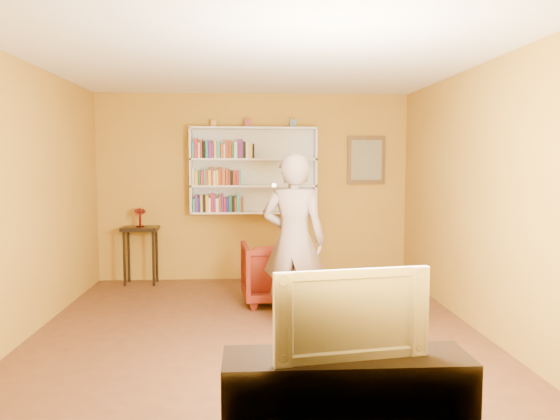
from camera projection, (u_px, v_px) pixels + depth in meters
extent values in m
cube|color=#4E2C19|center=(257.00, 336.00, 5.59)|extent=(5.30, 5.80, 0.12)
cube|color=#A6771E|center=(254.00, 187.00, 7.98)|extent=(5.30, 0.04, 2.70)
cube|color=#A6771E|center=(265.00, 230.00, 2.97)|extent=(5.30, 0.04, 2.70)
cube|color=#A6771E|center=(25.00, 200.00, 5.33)|extent=(0.04, 5.80, 2.70)
cube|color=#A6771E|center=(477.00, 198.00, 5.61)|extent=(0.04, 5.80, 2.70)
cube|color=white|center=(256.00, 59.00, 5.35)|extent=(5.30, 5.80, 0.06)
cube|color=silver|center=(253.00, 170.00, 7.92)|extent=(1.80, 0.03, 1.20)
cube|color=silver|center=(191.00, 171.00, 7.73)|extent=(0.03, 0.28, 1.20)
cube|color=silver|center=(315.00, 170.00, 7.84)|extent=(0.03, 0.28, 1.20)
cube|color=silver|center=(254.00, 212.00, 7.84)|extent=(1.80, 0.28, 0.03)
cube|color=silver|center=(254.00, 186.00, 7.81)|extent=(1.80, 0.28, 0.03)
cube|color=silver|center=(254.00, 159.00, 7.77)|extent=(1.80, 0.28, 0.03)
cube|color=silver|center=(253.00, 128.00, 7.73)|extent=(1.80, 0.28, 0.03)
cube|color=teal|center=(194.00, 205.00, 7.73)|extent=(0.03, 0.16, 0.19)
cube|color=#632672|center=(197.00, 203.00, 7.72)|extent=(0.03, 0.15, 0.25)
cube|color=navy|center=(199.00, 205.00, 7.73)|extent=(0.03, 0.16, 0.21)
cube|color=gold|center=(202.00, 203.00, 7.73)|extent=(0.03, 0.16, 0.24)
cube|color=black|center=(205.00, 203.00, 7.74)|extent=(0.03, 0.16, 0.24)
cube|color=gold|center=(207.00, 204.00, 7.73)|extent=(0.03, 0.15, 0.24)
cube|color=silver|center=(210.00, 205.00, 7.75)|extent=(0.03, 0.18, 0.20)
cube|color=red|center=(212.00, 203.00, 7.74)|extent=(0.03, 0.15, 0.27)
cube|color=#632672|center=(215.00, 203.00, 7.76)|extent=(0.03, 0.19, 0.25)
cube|color=silver|center=(218.00, 205.00, 7.76)|extent=(0.04, 0.19, 0.19)
cube|color=#A94721|center=(220.00, 203.00, 7.76)|extent=(0.02, 0.17, 0.24)
cube|color=#632672|center=(223.00, 203.00, 7.75)|extent=(0.03, 0.17, 0.26)
cube|color=red|center=(225.00, 205.00, 7.75)|extent=(0.02, 0.16, 0.20)
cube|color=navy|center=(227.00, 205.00, 7.75)|extent=(0.04, 0.16, 0.20)
cube|color=#186E3A|center=(231.00, 204.00, 7.76)|extent=(0.03, 0.16, 0.23)
cube|color=black|center=(233.00, 204.00, 7.75)|extent=(0.04, 0.15, 0.22)
cube|color=#A94721|center=(236.00, 204.00, 7.78)|extent=(0.02, 0.19, 0.21)
cube|color=teal|center=(238.00, 202.00, 7.76)|extent=(0.03, 0.16, 0.27)
cube|color=teal|center=(240.00, 203.00, 7.77)|extent=(0.02, 0.17, 0.24)
cube|color=maroon|center=(242.00, 204.00, 7.77)|extent=(0.03, 0.16, 0.21)
cube|color=silver|center=(194.00, 177.00, 7.69)|extent=(0.03, 0.15, 0.24)
cube|color=gold|center=(197.00, 178.00, 7.70)|extent=(0.04, 0.16, 0.20)
cube|color=#186E3A|center=(200.00, 178.00, 7.71)|extent=(0.03, 0.18, 0.20)
cube|color=red|center=(202.00, 178.00, 7.70)|extent=(0.04, 0.17, 0.20)
cube|color=teal|center=(205.00, 177.00, 7.70)|extent=(0.02, 0.15, 0.23)
cube|color=#A94721|center=(207.00, 177.00, 7.70)|extent=(0.03, 0.14, 0.22)
cube|color=gold|center=(210.00, 178.00, 7.71)|extent=(0.04, 0.16, 0.22)
cube|color=#A94721|center=(213.00, 176.00, 7.70)|extent=(0.02, 0.15, 0.27)
cube|color=silver|center=(215.00, 178.00, 7.72)|extent=(0.03, 0.18, 0.20)
cube|color=gold|center=(218.00, 177.00, 7.73)|extent=(0.03, 0.19, 0.22)
cube|color=maroon|center=(220.00, 176.00, 7.71)|extent=(0.04, 0.14, 0.26)
cube|color=#A94721|center=(224.00, 178.00, 7.72)|extent=(0.04, 0.16, 0.21)
cube|color=maroon|center=(227.00, 177.00, 7.72)|extent=(0.03, 0.16, 0.24)
cube|color=maroon|center=(229.00, 177.00, 7.72)|extent=(0.02, 0.14, 0.22)
cube|color=black|center=(232.00, 178.00, 7.73)|extent=(0.03, 0.17, 0.21)
cube|color=maroon|center=(235.00, 178.00, 7.73)|extent=(0.04, 0.16, 0.20)
cube|color=red|center=(238.00, 178.00, 7.72)|extent=(0.03, 0.15, 0.21)
cube|color=teal|center=(240.00, 177.00, 7.74)|extent=(0.02, 0.17, 0.22)
cube|color=teal|center=(193.00, 150.00, 7.65)|extent=(0.03, 0.15, 0.23)
cube|color=red|center=(196.00, 149.00, 7.66)|extent=(0.04, 0.16, 0.27)
cube|color=silver|center=(199.00, 151.00, 7.66)|extent=(0.03, 0.15, 0.22)
cube|color=maroon|center=(202.00, 149.00, 7.68)|extent=(0.03, 0.19, 0.26)
cube|color=black|center=(204.00, 150.00, 7.68)|extent=(0.03, 0.17, 0.24)
cube|color=teal|center=(207.00, 149.00, 7.68)|extent=(0.03, 0.18, 0.25)
cube|color=#632672|center=(210.00, 150.00, 7.67)|extent=(0.04, 0.16, 0.24)
cube|color=#632672|center=(213.00, 151.00, 7.69)|extent=(0.03, 0.19, 0.20)
cube|color=gold|center=(216.00, 149.00, 7.68)|extent=(0.03, 0.17, 0.25)
cube|color=teal|center=(219.00, 150.00, 7.69)|extent=(0.04, 0.18, 0.23)
cube|color=#A94721|center=(222.00, 151.00, 7.69)|extent=(0.04, 0.16, 0.20)
cube|color=silver|center=(225.00, 151.00, 7.70)|extent=(0.02, 0.19, 0.20)
cube|color=maroon|center=(227.00, 149.00, 7.69)|extent=(0.04, 0.16, 0.25)
cube|color=maroon|center=(230.00, 149.00, 7.70)|extent=(0.04, 0.18, 0.25)
cube|color=#186E3A|center=(233.00, 151.00, 7.69)|extent=(0.02, 0.15, 0.21)
cube|color=silver|center=(236.00, 150.00, 7.69)|extent=(0.04, 0.15, 0.22)
cube|color=#632672|center=(239.00, 149.00, 7.71)|extent=(0.03, 0.19, 0.26)
cube|color=#632672|center=(241.00, 149.00, 7.71)|extent=(0.03, 0.19, 0.27)
cube|color=black|center=(244.00, 150.00, 7.70)|extent=(0.03, 0.16, 0.23)
cube|color=silver|center=(247.00, 150.00, 7.72)|extent=(0.04, 0.19, 0.23)
cube|color=gold|center=(251.00, 151.00, 7.71)|extent=(0.04, 0.15, 0.21)
cube|color=black|center=(253.00, 151.00, 7.71)|extent=(0.03, 0.15, 0.20)
cube|color=#C38A37|center=(214.00, 124.00, 7.69)|extent=(0.07, 0.07, 0.09)
cube|color=maroon|center=(248.00, 123.00, 7.72)|extent=(0.08, 0.08, 0.11)
cube|color=#456274|center=(293.00, 123.00, 7.76)|extent=(0.08, 0.08, 0.11)
cube|color=#513917|center=(366.00, 160.00, 7.99)|extent=(0.55, 0.04, 0.70)
cube|color=gray|center=(366.00, 160.00, 7.96)|extent=(0.45, 0.02, 0.58)
cylinder|color=black|center=(124.00, 259.00, 7.54)|extent=(0.04, 0.04, 0.76)
cylinder|color=black|center=(153.00, 259.00, 7.57)|extent=(0.04, 0.04, 0.76)
cylinder|color=black|center=(129.00, 256.00, 7.83)|extent=(0.04, 0.04, 0.76)
cylinder|color=black|center=(157.00, 255.00, 7.85)|extent=(0.04, 0.04, 0.76)
cube|color=black|center=(140.00, 229.00, 7.66)|extent=(0.50, 0.38, 0.05)
cylinder|color=maroon|center=(140.00, 226.00, 7.66)|extent=(0.11, 0.11, 0.02)
cylinder|color=maroon|center=(140.00, 220.00, 7.65)|extent=(0.03, 0.03, 0.14)
ellipsoid|color=maroon|center=(140.00, 212.00, 7.64)|extent=(0.15, 0.15, 0.10)
cylinder|color=beige|center=(145.00, 212.00, 7.65)|extent=(0.01, 0.01, 0.11)
cylinder|color=beige|center=(145.00, 212.00, 7.68)|extent=(0.01, 0.01, 0.11)
cylinder|color=beige|center=(144.00, 212.00, 7.71)|extent=(0.01, 0.01, 0.11)
cylinder|color=beige|center=(141.00, 211.00, 7.72)|extent=(0.01, 0.01, 0.11)
cylinder|color=beige|center=(138.00, 212.00, 7.70)|extent=(0.01, 0.01, 0.11)
cylinder|color=beige|center=(136.00, 212.00, 7.67)|extent=(0.01, 0.01, 0.11)
cylinder|color=beige|center=(134.00, 212.00, 7.64)|extent=(0.01, 0.01, 0.11)
cylinder|color=beige|center=(134.00, 212.00, 7.60)|extent=(0.01, 0.01, 0.11)
cylinder|color=beige|center=(136.00, 212.00, 7.57)|extent=(0.01, 0.01, 0.11)
cylinder|color=beige|center=(139.00, 212.00, 7.56)|extent=(0.01, 0.01, 0.11)
cylinder|color=beige|center=(142.00, 212.00, 7.58)|extent=(0.01, 0.01, 0.11)
cylinder|color=beige|center=(144.00, 212.00, 7.61)|extent=(0.01, 0.01, 0.11)
imported|color=#4A0A05|center=(276.00, 272.00, 6.68)|extent=(0.86, 0.89, 0.75)
imported|color=#6D5A50|center=(294.00, 241.00, 5.64)|extent=(0.75, 0.58, 1.81)
cube|color=white|center=(274.00, 185.00, 5.33)|extent=(0.04, 0.15, 0.04)
cube|color=black|center=(346.00, 398.00, 3.36)|extent=(1.52, 0.46, 0.54)
imported|color=black|center=(347.00, 311.00, 3.31)|extent=(0.97, 0.28, 0.55)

